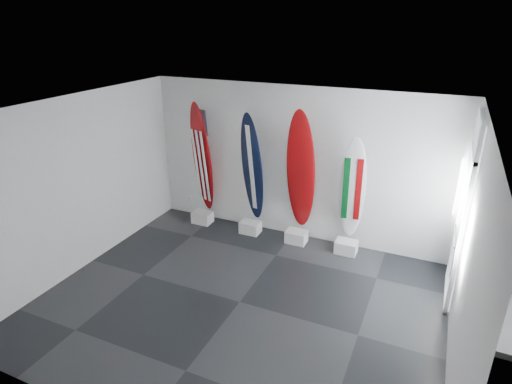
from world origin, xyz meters
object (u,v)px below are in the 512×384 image
at_px(surfboard_swiss, 301,171).
at_px(surfboard_italy, 352,189).
at_px(surfboard_usa, 202,158).
at_px(surfboard_navy, 252,168).

distance_m(surfboard_swiss, surfboard_italy, 1.01).
height_order(surfboard_usa, surfboard_italy, surfboard_usa).
bearing_deg(surfboard_navy, surfboard_usa, -163.37).
xyz_separation_m(surfboard_usa, surfboard_italy, (3.13, 0.00, -0.17)).
relative_size(surfboard_usa, surfboard_swiss, 0.97).
relative_size(surfboard_swiss, surfboard_italy, 1.20).
relative_size(surfboard_navy, surfboard_italy, 1.11).
distance_m(surfboard_usa, surfboard_italy, 3.13).
bearing_deg(surfboard_italy, surfboard_usa, 172.88).
bearing_deg(surfboard_italy, surfboard_swiss, 172.88).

